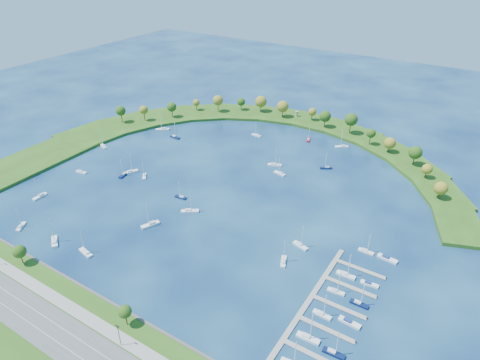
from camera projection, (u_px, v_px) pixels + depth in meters
The scene contains 38 objects.
ground at pixel (228, 187), 252.58m from camera, with size 700.00×700.00×0.00m, color #071844.
south_shoreline at pixel (50, 326), 162.27m from camera, with size 420.00×43.10×11.60m.
breakwater at pixel (212, 139), 309.08m from camera, with size 286.74×247.64×2.00m.
breakwater_trees at pixel (288, 119), 317.24m from camera, with size 238.57×90.23×15.79m.
harbor_tower at pixel (297, 114), 343.30m from camera, with size 2.60×2.60×4.41m.
dock_system at pixel (322, 313), 168.42m from camera, with size 24.28×82.00×1.60m.
moored_boat_0 at pixel (284, 261), 194.37m from camera, with size 5.07×8.27×11.78m.
moored_boat_1 at pixel (81, 171), 267.33m from camera, with size 7.68×3.34×10.92m.
moored_boat_2 at pixel (21, 226), 217.53m from camera, with size 5.89×7.74×11.38m.
moored_boat_3 at pixel (144, 176), 262.49m from camera, with size 6.34×7.05×10.93m.
moored_boat_4 at pixel (342, 146), 298.77m from camera, with size 8.78×7.50×13.35m.
moored_boat_5 at pixel (280, 173), 265.71m from camera, with size 8.32×3.82×11.80m.
moored_boat_6 at pixel (275, 164), 275.34m from camera, with size 9.14×6.00×13.11m.
moored_boat_7 at pixel (131, 171), 267.38m from camera, with size 6.02×8.76×12.64m.
moored_boat_8 at pixel (163, 129), 324.78m from camera, with size 9.62×8.32×14.69m.
moored_boat_9 at pixel (190, 211), 229.46m from camera, with size 9.26×7.75×13.98m.
moored_boat_10 at pixel (326, 167), 271.98m from camera, with size 7.47×5.80×11.05m.
moored_boat_11 at pixel (124, 174), 264.08m from camera, with size 3.56×8.21×11.68m.
moored_boat_12 at pixel (256, 135), 315.75m from camera, with size 7.83×2.80×11.28m.
moored_boat_13 at pixel (86, 252), 199.79m from camera, with size 9.03×4.15×12.81m.
moored_boat_14 at pixel (54, 241), 206.86m from camera, with size 9.03×7.40×13.55m.
moored_boat_15 at pixel (300, 245), 204.32m from camera, with size 8.51×4.60×12.06m.
moored_boat_16 at pixel (40, 196), 242.41m from camera, with size 2.45×8.51×12.47m.
moored_boat_17 at pixel (175, 137), 312.83m from camera, with size 8.58×3.12×12.35m.
moored_boat_18 at pixel (150, 224), 218.87m from camera, with size 6.35×9.92×14.18m.
moored_boat_19 at pixel (103, 146), 299.60m from camera, with size 8.50×5.06×12.08m.
moored_boat_20 at pixel (181, 197), 241.77m from camera, with size 7.31×2.59×10.54m.
moored_boat_21 at pixel (309, 139), 309.13m from camera, with size 4.34×7.80×11.05m.
docked_boat_2 at pixel (308, 337), 157.64m from camera, with size 9.04×2.88×13.14m.
docked_boat_3 at pixel (334, 353), 151.97m from camera, with size 8.29×2.67×12.05m.
docked_boat_4 at pixel (322, 314), 167.38m from camera, with size 7.76×2.53×11.26m.
docked_boat_5 at pixel (349, 322), 164.12m from camera, with size 8.93×3.04×1.79m.
docked_boat_6 at pixel (336, 291), 178.18m from camera, with size 7.48×2.61×10.80m.
docked_boat_7 at pixel (359, 303), 172.24m from camera, with size 7.62×2.15×11.20m.
docked_boat_8 at pixel (346, 274), 186.73m from camera, with size 8.52×2.47×12.48m.
docked_boat_9 at pixel (369, 284), 182.19m from camera, with size 7.82×2.68×1.57m.
docked_boat_10 at pixel (366, 251), 200.66m from camera, with size 7.41×2.24×10.83m.
docked_boat_11 at pixel (387, 258), 196.25m from camera, with size 9.48×3.67×1.88m.
Camera 1 is at (121.36, -179.08, 130.63)m, focal length 31.89 mm.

